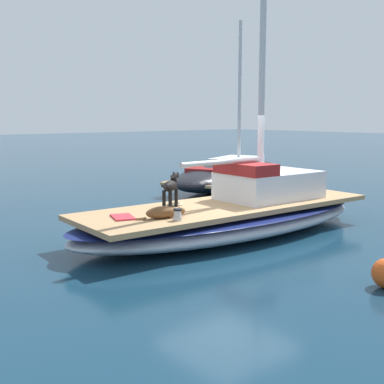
% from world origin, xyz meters
% --- Properties ---
extents(ground_plane, '(120.00, 120.00, 0.00)m').
position_xyz_m(ground_plane, '(0.00, 0.00, 0.00)').
color(ground_plane, '#143347').
extents(sailboat_main, '(2.85, 7.35, 0.66)m').
position_xyz_m(sailboat_main, '(0.00, 0.00, 0.34)').
color(sailboat_main, '#B2B7C1').
rests_on(sailboat_main, ground).
extents(mast_main, '(0.14, 2.27, 6.30)m').
position_xyz_m(mast_main, '(0.04, 0.73, 3.47)').
color(mast_main, silver).
rests_on(mast_main, sailboat_main).
extents(cabin_house, '(1.50, 2.28, 0.84)m').
position_xyz_m(cabin_house, '(0.06, 1.12, 1.01)').
color(cabin_house, silver).
rests_on(cabin_house, sailboat_main).
extents(dog_black, '(0.59, 0.82, 0.70)m').
position_xyz_m(dog_black, '(-0.42, -1.20, 1.08)').
color(dog_black, black).
rests_on(dog_black, sailboat_main).
extents(dog_brown, '(0.38, 0.95, 0.22)m').
position_xyz_m(dog_brown, '(0.31, -1.92, 0.77)').
color(dog_brown, brown).
rests_on(dog_brown, sailboat_main).
extents(deck_winch, '(0.16, 0.16, 0.21)m').
position_xyz_m(deck_winch, '(0.63, -1.85, 0.76)').
color(deck_winch, '#B7B7BC').
rests_on(deck_winch, sailboat_main).
extents(coiled_rope, '(0.32, 0.32, 0.04)m').
position_xyz_m(coiled_rope, '(-0.61, -0.97, 0.68)').
color(coiled_rope, beige).
rests_on(coiled_rope, sailboat_main).
extents(deck_towel, '(0.65, 0.52, 0.03)m').
position_xyz_m(deck_towel, '(-0.18, -2.48, 0.68)').
color(deck_towel, '#C6333D').
rests_on(deck_towel, sailboat_main).
extents(moored_boat_port_side, '(5.03, 7.47, 5.76)m').
position_xyz_m(moored_boat_port_side, '(-5.04, 4.95, 0.50)').
color(moored_boat_port_side, black).
rests_on(moored_boat_port_side, ground).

